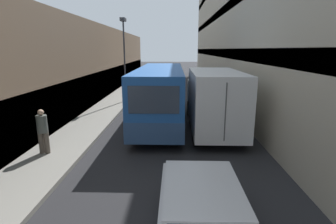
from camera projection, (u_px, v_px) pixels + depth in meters
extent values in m
plane|color=#232326|center=(172.00, 117.00, 16.36)|extent=(150.00, 150.00, 0.00)
cube|color=gray|center=(99.00, 116.00, 16.46)|extent=(2.29, 60.00, 0.15)
cube|color=brown|center=(57.00, 68.00, 15.82)|extent=(2.40, 60.00, 6.13)
cube|color=black|center=(71.00, 98.00, 16.23)|extent=(1.08, 60.00, 2.45)
cube|color=#333D47|center=(250.00, 55.00, 15.35)|extent=(1.08, 60.00, 0.70)
cube|color=#B7B7BC|center=(202.00, 224.00, 5.45)|extent=(1.78, 4.30, 0.74)
cube|color=#B7B7BC|center=(202.00, 195.00, 5.41)|extent=(1.57, 2.37, 0.46)
cylinder|color=black|center=(165.00, 201.00, 6.79)|extent=(0.16, 0.60, 0.60)
cylinder|color=black|center=(228.00, 202.00, 6.75)|extent=(0.16, 0.60, 0.60)
cube|color=#1E519E|center=(161.00, 92.00, 14.92)|extent=(2.42, 9.82, 2.71)
cube|color=#2D4C7A|center=(161.00, 107.00, 15.13)|extent=(2.44, 9.84, 0.90)
cube|color=#2D3847|center=(160.00, 85.00, 14.83)|extent=(2.45, 9.03, 0.87)
cube|color=#2D3847|center=(154.00, 100.00, 10.03)|extent=(1.98, 0.04, 1.08)
cylinder|color=black|center=(148.00, 103.00, 18.21)|extent=(0.24, 1.00, 1.00)
cylinder|color=black|center=(178.00, 103.00, 18.15)|extent=(0.24, 1.00, 1.00)
cylinder|color=black|center=(135.00, 129.00, 12.29)|extent=(0.24, 1.00, 1.00)
cylinder|color=black|center=(180.00, 129.00, 12.24)|extent=(0.24, 1.00, 1.00)
cube|color=silver|center=(206.00, 95.00, 16.45)|extent=(2.22, 2.09, 1.82)
cube|color=silver|center=(215.00, 99.00, 12.71)|extent=(2.31, 5.38, 2.72)
cube|color=#4C4C4C|center=(225.00, 113.00, 10.09)|extent=(0.05, 0.02, 2.31)
cylinder|color=black|center=(189.00, 108.00, 16.67)|extent=(0.22, 0.96, 0.96)
cylinder|color=black|center=(222.00, 109.00, 16.62)|extent=(0.22, 0.96, 0.96)
cylinder|color=black|center=(195.00, 134.00, 11.60)|extent=(0.22, 0.96, 0.96)
cylinder|color=black|center=(242.00, 134.00, 11.55)|extent=(0.22, 0.96, 0.96)
cube|color=#BCBCC1|center=(153.00, 79.00, 27.49)|extent=(1.88, 4.50, 1.62)
cube|color=#2D3847|center=(154.00, 75.00, 29.29)|extent=(1.50, 0.04, 0.57)
cylinder|color=black|center=(146.00, 85.00, 28.96)|extent=(0.16, 0.64, 0.64)
cylinder|color=black|center=(162.00, 85.00, 28.92)|extent=(0.16, 0.64, 0.64)
cylinder|color=black|center=(144.00, 88.00, 26.42)|extent=(0.16, 0.64, 0.64)
cylinder|color=black|center=(160.00, 88.00, 26.38)|extent=(0.16, 0.64, 0.64)
cylinder|color=brown|center=(41.00, 143.00, 10.23)|extent=(0.20, 0.20, 0.85)
cylinder|color=brown|center=(47.00, 143.00, 10.23)|extent=(0.20, 0.20, 0.85)
cylinder|color=#4C514C|center=(42.00, 124.00, 10.05)|extent=(0.39, 0.39, 0.68)
sphere|color=tan|center=(41.00, 112.00, 9.95)|extent=(0.23, 0.23, 0.23)
cylinder|color=#38383D|center=(125.00, 62.00, 20.15)|extent=(0.12, 0.12, 6.02)
cube|color=#38383D|center=(123.00, 20.00, 19.42)|extent=(0.36, 0.80, 0.24)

